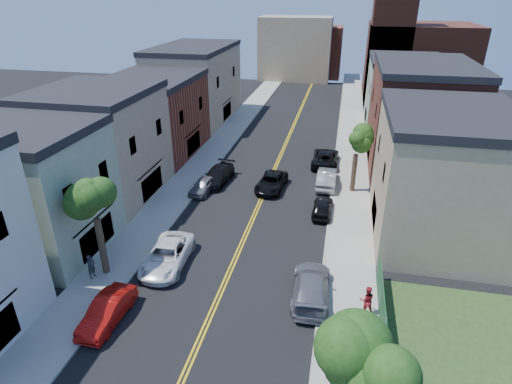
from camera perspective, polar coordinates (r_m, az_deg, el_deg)
The scene contains 29 objects.
sidewalk_left at distance 51.27m, azimuth -5.10°, elevation 6.49°, with size 3.20×100.00×0.15m, color gray.
sidewalk_right at distance 49.25m, azimuth 12.88°, elevation 5.10°, with size 3.20×100.00×0.15m, color gray.
curb_left at distance 50.81m, azimuth -3.20°, elevation 6.37°, with size 0.30×100.00×0.15m, color gray.
curb_right at distance 49.23m, azimuth 10.84°, elevation 5.29°, with size 0.30×100.00×0.15m, color gray.
bldg_left_palegrn at distance 32.77m, azimuth -28.08°, elevation -0.28°, with size 9.00×8.00×8.50m, color gray.
bldg_left_tan_near at distance 39.35m, azimuth -20.29°, elevation 5.70°, with size 9.00×10.00×9.00m, color #998466.
bldg_left_brick at distance 48.67m, azimuth -13.65°, elevation 9.66°, with size 9.00×12.00×8.00m, color brown.
bldg_left_tan_far at distance 61.06m, azimuth -8.20°, elevation 14.05°, with size 9.00×16.00×9.50m, color #998466.
bldg_right_tan at distance 33.58m, azimuth 23.94°, elevation 1.66°, with size 9.00×12.00×9.00m, color #998466.
bldg_right_brick at distance 46.45m, azimuth 21.08°, elevation 9.18°, with size 9.00×14.00×10.00m, color brown.
bldg_right_palegrn at distance 60.08m, azimuth 19.25°, elevation 12.22°, with size 9.00×12.00×8.50m, color gray.
church at distance 74.60m, azimuth 20.28°, elevation 16.87°, with size 16.20×14.20×22.60m.
backdrop_left at distance 89.51m, azimuth 5.35°, elevation 18.72°, with size 14.00×8.00×12.00m, color #998466.
backdrop_center at distance 93.22m, azimuth 8.21°, elevation 18.24°, with size 10.00×8.00×10.00m, color brown.
fence_right at distance 22.59m, azimuth 17.15°, elevation -20.42°, with size 0.04×15.00×1.90m, color #143F1E.
tree_left_mid at distance 26.88m, azimuth -21.48°, elevation 1.15°, with size 5.20×5.20×9.29m.
tree_right_corner at distance 14.18m, azimuth 15.40°, elevation -18.49°, with size 5.80×5.80×10.35m.
tree_right_far at distance 37.97m, azimuth 13.69°, elevation 7.90°, with size 4.40×4.40×8.03m.
red_sedan at distance 25.90m, azimuth -19.47°, elevation -14.93°, with size 1.52×4.36×1.43m, color #B3110B.
white_pickup at distance 29.33m, azimuth -11.90°, elevation -8.39°, with size 2.56×5.54×1.54m, color white.
grey_car_left at distance 38.99m, azimuth -7.11°, elevation 0.90°, with size 1.59×3.96×1.35m, color slate.
black_car_left at distance 40.74m, azimuth -5.22°, elevation 2.25°, with size 2.12×5.21×1.51m, color black.
grey_car_right at distance 26.28m, azimuth 7.47°, elevation -12.50°, with size 2.23×5.48×1.59m, color slate.
black_car_right at distance 35.34m, azimuth 9.00°, elevation -2.00°, with size 1.60×3.97×1.35m, color black.
silver_car_right at distance 40.40m, azimuth 9.53°, elevation 1.88°, with size 1.73×4.97×1.64m, color #989B9F.
dark_car_right_far at distance 45.44m, azimuth 9.36°, elevation 4.62°, with size 2.63×5.70×1.59m, color black.
black_suv_lane at distance 39.29m, azimuth 2.10°, elevation 1.33°, with size 2.30×4.99×1.39m, color black.
pedestrian_left at distance 29.31m, azimuth -21.39°, elevation -9.34°, with size 0.61×0.40×1.66m, color #27272E.
pedestrian_right at distance 25.52m, azimuth 14.74°, elevation -13.93°, with size 0.86×0.67×1.77m, color maroon.
Camera 1 is at (6.42, -6.22, 17.02)m, focal length 29.59 mm.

